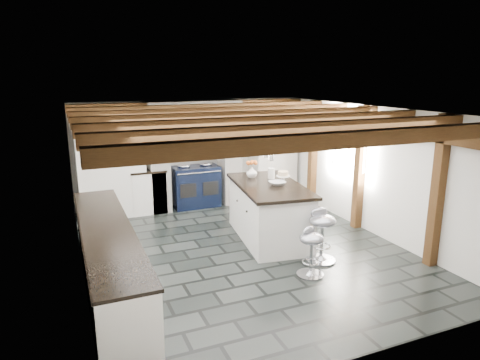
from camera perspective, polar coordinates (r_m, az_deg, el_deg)
name	(u,v)px	position (r m, az deg, el deg)	size (l,w,h in m)	color
ground	(244,250)	(7.18, 0.51, -9.34)	(6.00, 6.00, 0.00)	black
room_shell	(183,173)	(7.94, -7.59, 0.91)	(6.00, 6.03, 6.00)	silver
range_cooker	(196,185)	(9.42, -5.95, -0.73)	(1.00, 0.63, 0.99)	black
kitchen_island	(269,211)	(7.53, 3.86, -4.12)	(1.32, 2.14, 1.33)	white
bar_stool_near	(322,229)	(6.73, 10.85, -6.44)	(0.46, 0.46, 0.85)	silver
bar_stool_far	(311,246)	(6.26, 9.42, -8.68)	(0.47, 0.47, 0.73)	silver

